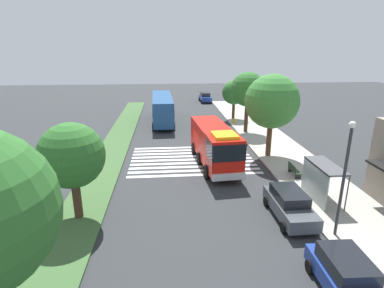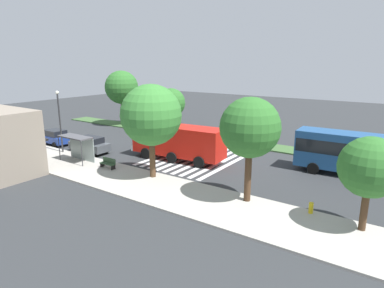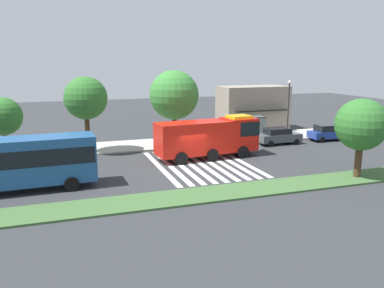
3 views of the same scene
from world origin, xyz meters
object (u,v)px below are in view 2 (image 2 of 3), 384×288
Objects in this scene: sidewalk_tree_far_west at (370,168)px; fire_hydrant at (311,208)px; parked_car_mid at (90,144)px; parked_car_east at (55,137)px; median_tree_west at (122,88)px; sidewalk_tree_center at (151,115)px; street_lamp at (59,117)px; bench_near_shelter at (108,163)px; median_tree_far_west at (171,103)px; sidewalk_tree_west at (250,128)px; transit_bus at (371,153)px; bus_stop_shelter at (78,143)px; fire_truck at (175,139)px.

fire_hydrant is at bearing -9.49° from sidewalk_tree_far_west.
parked_car_east is (6.20, 0.00, 0.00)m from parked_car_mid.
median_tree_west reaches higher than parked_car_mid.
sidewalk_tree_far_west is at bearing 180.00° from sidewalk_tree_center.
sidewalk_tree_far_west is at bearing 174.76° from parked_car_mid.
bench_near_shelter is at bearing 173.33° from street_lamp.
bench_near_shelter is at bearing 169.13° from parked_car_east.
sidewalk_tree_west is at bearing 140.75° from median_tree_far_west.
street_lamp reaches higher than median_tree_far_west.
sidewalk_tree_far_west is at bearing 179.20° from street_lamp.
bench_near_shelter is 2.29× the size of fire_hydrant.
sidewalk_tree_far_west reaches higher than fire_hydrant.
transit_bus is 29.32m from street_lamp.
sidewalk_tree_west is 8.55m from sidewalk_tree_center.
median_tree_west is at bearing -23.37° from sidewalk_tree_far_west.
transit_bus is at bearing -121.39° from sidewalk_tree_west.
parked_car_east is 17.66m from sidewalk_tree_center.
bus_stop_shelter is 0.60× the size of median_tree_far_west.
bus_stop_shelter is 4.20m from bench_near_shelter.
street_lamp is at bearing 39.28° from parked_car_mid.
sidewalk_tree_west is at bearing -123.33° from transit_bus.
transit_bus is at bearing 171.67° from median_tree_west.
median_tree_far_west is at bearing -101.99° from street_lamp.
transit_bus reaches higher than parked_car_mid.
parked_car_east reaches higher than parked_car_mid.
sidewalk_tree_west is at bearing 178.93° from street_lamp.
bus_stop_shelter is (-8.15, 2.76, 0.99)m from parked_car_east.
fire_truck reaches higher than fire_hydrant.
sidewalk_tree_far_west is 0.76× the size of sidewalk_tree_west.
sidewalk_tree_far_west is (-26.47, 2.20, 2.96)m from parked_car_mid.
median_tree_far_west is at bearing 166.67° from transit_bus.
median_tree_far_west is 0.73× the size of median_tree_west.
median_tree_far_west is (24.52, -4.94, 1.91)m from transit_bus.
sidewalk_tree_center is at bearing 141.73° from median_tree_west.
median_tree_far_west reaches higher than transit_bus.
fire_truck is at bearing -17.10° from sidewalk_tree_far_west.
bench_near_shelter is 0.27× the size of median_tree_far_west.
street_lamp is at bearing -0.80° from sidewalk_tree_far_west.
sidewalk_tree_west reaches higher than median_tree_far_west.
transit_bus is at bearing -160.71° from street_lamp.
median_tree_far_west is (7.97, -9.61, 2.05)m from fire_truck.
street_lamp is 14.94m from median_tree_far_west.
fire_truck is at bearing -27.44° from sidewalk_tree_west.
fire_hydrant is (-14.57, 4.90, -1.52)m from fire_truck.
sidewalk_tree_center is 24.24m from median_tree_west.
median_tree_west is (33.72, -4.94, 3.52)m from transit_bus.
parked_car_mid is 0.61× the size of sidewalk_tree_center.
fire_truck is at bearing -18.59° from fire_hydrant.
sidewalk_tree_center is 0.95× the size of median_tree_west.
median_tree_far_west reaches higher than bus_stop_shelter.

